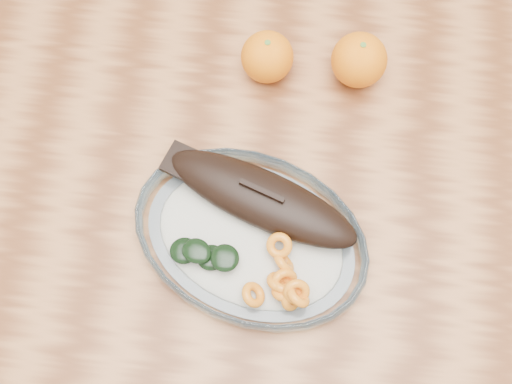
# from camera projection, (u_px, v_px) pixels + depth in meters

# --- Properties ---
(ground) EXTENTS (3.00, 3.00, 0.00)m
(ground) POSITION_uv_depth(u_px,v_px,m) (263.00, 275.00, 1.57)
(ground) COLOR slate
(ground) RESTS_ON ground
(dining_table) EXTENTS (1.20, 0.80, 0.75)m
(dining_table) POSITION_uv_depth(u_px,v_px,m) (268.00, 179.00, 0.96)
(dining_table) COLOR brown
(dining_table) RESTS_ON ground
(plated_meal) EXTENTS (0.68, 0.68, 0.08)m
(plated_meal) POSITION_uv_depth(u_px,v_px,m) (251.00, 235.00, 0.81)
(plated_meal) COLOR white
(plated_meal) RESTS_ON dining_table
(orange_left) EXTENTS (0.07, 0.07, 0.07)m
(orange_left) POSITION_uv_depth(u_px,v_px,m) (267.00, 57.00, 0.88)
(orange_left) COLOR #FE6405
(orange_left) RESTS_ON dining_table
(orange_right) EXTENTS (0.08, 0.08, 0.08)m
(orange_right) POSITION_uv_depth(u_px,v_px,m) (359.00, 60.00, 0.88)
(orange_right) COLOR #FE6405
(orange_right) RESTS_ON dining_table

